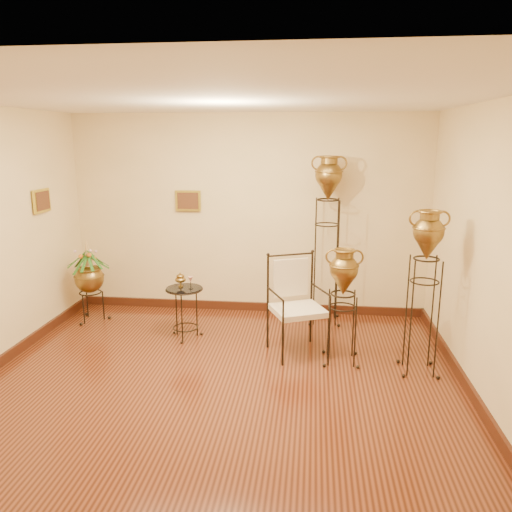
# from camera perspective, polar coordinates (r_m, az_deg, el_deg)

# --- Properties ---
(ground) EXTENTS (5.00, 5.00, 0.00)m
(ground) POSITION_cam_1_polar(r_m,az_deg,el_deg) (5.13, -4.61, -15.39)
(ground) COLOR brown
(ground) RESTS_ON ground
(room_shell) EXTENTS (5.02, 5.02, 2.81)m
(room_shell) POSITION_cam_1_polar(r_m,az_deg,el_deg) (4.57, -5.07, 4.11)
(room_shell) COLOR beige
(room_shell) RESTS_ON ground
(amphora_tall) EXTENTS (0.59, 0.59, 2.27)m
(amphora_tall) POSITION_cam_1_polar(r_m,az_deg,el_deg) (6.69, 8.08, 1.96)
(amphora_tall) COLOR black
(amphora_tall) RESTS_ON ground
(amphora_mid) EXTENTS (0.48, 0.48, 1.78)m
(amphora_mid) POSITION_cam_1_polar(r_m,az_deg,el_deg) (5.51, 18.62, -3.87)
(amphora_mid) COLOR black
(amphora_mid) RESTS_ON ground
(amphora_short) EXTENTS (0.51, 0.51, 1.32)m
(amphora_short) POSITION_cam_1_polar(r_m,az_deg,el_deg) (5.62, 9.85, -5.59)
(amphora_short) COLOR black
(amphora_short) RESTS_ON ground
(planter_urn) EXTENTS (0.79, 0.79, 1.16)m
(planter_urn) POSITION_cam_1_polar(r_m,az_deg,el_deg) (7.16, -18.55, -2.07)
(planter_urn) COLOR black
(planter_urn) RESTS_ON ground
(armchair) EXTENTS (0.83, 0.81, 1.15)m
(armchair) POSITION_cam_1_polar(r_m,az_deg,el_deg) (5.78, 4.82, -5.74)
(armchair) COLOR black
(armchair) RESTS_ON ground
(side_table) EXTENTS (0.54, 0.54, 0.83)m
(side_table) POSITION_cam_1_polar(r_m,az_deg,el_deg) (6.35, -8.12, -6.32)
(side_table) COLOR black
(side_table) RESTS_ON ground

